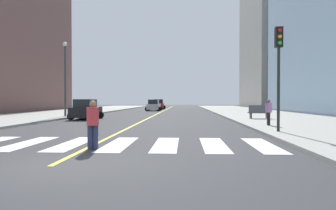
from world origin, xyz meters
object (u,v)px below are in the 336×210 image
object	(u,v)px
traffic_light_near_corner	(279,58)
pedestrian_waiting_east	(269,111)
car_silver_nearest	(154,106)
pedestrian_crossing	(93,123)
car_black_third	(86,110)
park_bench	(259,112)
car_red_second	(159,105)
street_lamp	(65,72)

from	to	relation	value
traffic_light_near_corner	pedestrian_waiting_east	size ratio (longest dim) A/B	3.23
car_silver_nearest	pedestrian_crossing	size ratio (longest dim) A/B	2.47
car_black_third	pedestrian_waiting_east	world-z (taller)	car_black_third
car_black_third	pedestrian_crossing	size ratio (longest dim) A/B	2.40
park_bench	pedestrian_waiting_east	bearing A→B (deg)	170.66
car_red_second	car_black_third	xyz separation A→B (m)	(-3.76, -31.99, -0.05)
traffic_light_near_corner	park_bench	distance (m)	11.36
car_red_second	park_bench	distance (m)	34.42
traffic_light_near_corner	pedestrian_crossing	world-z (taller)	traffic_light_near_corner
car_red_second	park_bench	xyz separation A→B (m)	(11.27, -32.52, -0.19)
pedestrian_waiting_east	street_lamp	xyz separation A→B (m)	(-16.65, 9.73, 3.36)
car_red_second	pedestrian_waiting_east	bearing A→B (deg)	-77.67
park_bench	car_black_third	bearing A→B (deg)	87.66
car_silver_nearest	pedestrian_waiting_east	world-z (taller)	car_silver_nearest
car_red_second	pedestrian_crossing	bearing A→B (deg)	-89.84
pedestrian_waiting_east	park_bench	bearing A→B (deg)	0.41
car_red_second	pedestrian_waiting_east	distance (m)	40.87
car_black_third	car_red_second	bearing A→B (deg)	83.95
car_black_third	traffic_light_near_corner	bearing A→B (deg)	-39.67
car_red_second	pedestrian_waiting_east	xyz separation A→B (m)	(10.15, -39.59, 0.14)
car_silver_nearest	pedestrian_crossing	bearing A→B (deg)	-85.77
car_black_third	street_lamp	xyz separation A→B (m)	(-2.73, 2.13, 3.55)
traffic_light_near_corner	pedestrian_crossing	size ratio (longest dim) A/B	3.08
car_black_third	street_lamp	distance (m)	4.96
traffic_light_near_corner	pedestrian_waiting_east	bearing A→B (deg)	-98.18
car_red_second	traffic_light_near_corner	size ratio (longest dim) A/B	0.84
pedestrian_crossing	car_silver_nearest	bearing A→B (deg)	-100.76
car_silver_nearest	park_bench	xyz separation A→B (m)	(11.29, -22.98, -0.16)
car_red_second	pedestrian_crossing	distance (m)	48.37
car_silver_nearest	car_red_second	size ratio (longest dim) A/B	0.96
pedestrian_crossing	pedestrian_waiting_east	world-z (taller)	pedestrian_waiting_east
car_red_second	car_black_third	distance (m)	32.21
car_black_third	park_bench	size ratio (longest dim) A/B	2.22
car_silver_nearest	car_red_second	distance (m)	9.54
car_silver_nearest	traffic_light_near_corner	world-z (taller)	traffic_light_near_corner
pedestrian_waiting_east	street_lamp	bearing A→B (deg)	69.14
car_black_third	pedestrian_crossing	world-z (taller)	car_black_third
car_silver_nearest	street_lamp	bearing A→B (deg)	-106.24
park_bench	pedestrian_crossing	size ratio (longest dim) A/B	1.08
pedestrian_crossing	street_lamp	size ratio (longest dim) A/B	0.23
traffic_light_near_corner	street_lamp	size ratio (longest dim) A/B	0.72
car_black_third	pedestrian_waiting_east	size ratio (longest dim) A/B	2.52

